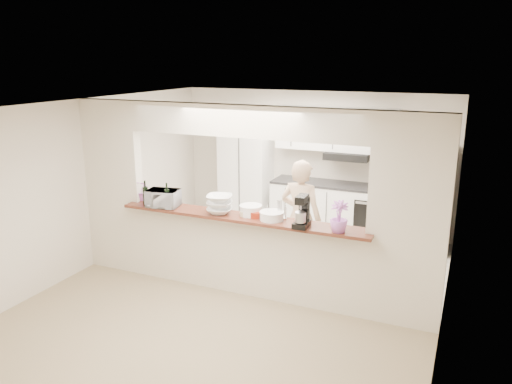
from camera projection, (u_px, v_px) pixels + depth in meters
The scene contains 19 objects.
floor at pixel (243, 292), 6.73m from camera, with size 6.00×6.00×0.00m, color #998B68.
tile_overlay at pixel (284, 252), 8.10m from camera, with size 5.00×2.90×0.01m, color beige.
partition at pixel (243, 185), 6.34m from camera, with size 5.00×0.15×2.50m.
bar_counter at pixel (243, 252), 6.57m from camera, with size 3.40×0.38×1.09m.
kitchen_cabinets at pixel (298, 178), 8.95m from camera, with size 3.15×0.62×2.25m.
refrigerator at pixel (427, 199), 8.06m from camera, with size 0.75×0.70×1.70m, color #ADADB2.
flower_left at pixel (142, 190), 7.07m from camera, with size 0.26×0.23×0.29m, color pink.
wine_bottle_a at pixel (167, 199), 6.68m from camera, with size 0.07×0.07×0.35m.
wine_bottle_b at pixel (145, 196), 6.82m from camera, with size 0.07×0.07×0.35m.
toaster_oven at pixel (163, 198), 6.77m from camera, with size 0.43×0.29×0.24m, color silver.
serving_bowls at pixel (219, 205), 6.46m from camera, with size 0.33×0.33×0.24m, color white.
plate_stack_a at pixel (251, 210), 6.41m from camera, with size 0.29×0.29×0.13m.
plate_stack_b at pixel (272, 216), 6.23m from camera, with size 0.31×0.31×0.11m.
red_bowl at pixel (256, 215), 6.33m from camera, with size 0.16×0.16×0.08m, color maroon.
tan_bowl at pixel (245, 214), 6.39m from camera, with size 0.14×0.14×0.07m, color #BFB286.
utensil_caddy at pixel (277, 211), 6.29m from camera, with size 0.29×0.23×0.24m.
stand_mixer at pixel (302, 213), 5.95m from camera, with size 0.18×0.28×0.40m.
flower_right at pixel (339, 217), 5.76m from camera, with size 0.21×0.21×0.37m, color #BB65B6.
person at pixel (301, 219), 7.08m from camera, with size 0.62×0.40×1.69m, color tan.
Camera 1 is at (2.62, -5.56, 3.04)m, focal length 35.00 mm.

